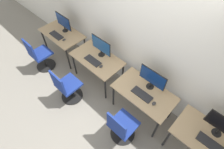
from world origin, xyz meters
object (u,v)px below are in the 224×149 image
Objects in this scene: office_chair_left at (67,88)px; monitor_far_right at (224,126)px; keyboard_left at (93,61)px; office_chair_far_left at (40,56)px; mouse_far_left at (64,40)px; monitor_left at (101,46)px; keyboard_far_right at (210,143)px; monitor_right at (152,78)px; keyboard_far_left at (56,35)px; monitor_far_left at (63,22)px; keyboard_right at (142,94)px; mouse_right at (154,103)px; office_chair_right at (122,128)px; mouse_left at (101,66)px.

monitor_far_right reaches higher than office_chair_left.
office_chair_far_left is at bearing -155.48° from keyboard_left.
monitor_left is (1.00, 0.27, 0.23)m from mouse_far_left.
keyboard_far_right is at bearing 16.12° from office_chair_left.
monitor_left is at bearing -178.66° from monitor_right.
monitor_far_left is at bearing 90.00° from keyboard_far_left.
keyboard_right is at bearing -90.00° from monitor_right.
keyboard_far_left is at bearing -175.65° from mouse_far_left.
mouse_right is at bearing -2.24° from keyboard_right.
keyboard_left is at bearing 156.97° from office_chair_right.
mouse_far_left is 2.55m from mouse_right.
mouse_far_left is 0.10× the size of office_chair_left.
mouse_left is at bearing 1.22° from keyboard_far_left.
office_chair_far_left is 2.94m from mouse_right.
monitor_left reaches higher than keyboard_left.
monitor_far_left is 1.34× the size of keyboard_right.
office_chair_far_left is 1.66m from monitor_left.
keyboard_far_left is (-0.00, -0.27, -0.24)m from monitor_far_left.
keyboard_right is at bearing -9.78° from monitor_left.
office_chair_left reaches higher than keyboard_far_left.
mouse_far_left is 1.22m from office_chair_left.
monitor_far_left is at bearing 169.33° from keyboard_left.
monitor_left is at bearing 170.22° from keyboard_right.
office_chair_far_left reaches higher than mouse_far_left.
monitor_left is at bearing 12.90° from keyboard_far_left.
mouse_right is (1.61, 0.74, 0.34)m from office_chair_left.
mouse_right is at bearing -166.37° from monitor_far_right.
monitor_far_left is at bearing -178.84° from monitor_right.
office_chair_right is (2.62, -0.54, -0.34)m from keyboard_far_left.
office_chair_left is (-0.06, -0.71, -0.34)m from keyboard_left.
keyboard_left is (0.00, -0.26, -0.24)m from monitor_left.
monitor_left is 1.32m from keyboard_right.
mouse_left is at bearing 152.31° from office_chair_right.
office_chair_right is at bearing 0.51° from office_chair_far_left.
monitor_left is at bearing 148.16° from office_chair_right.
office_chair_left is (1.21, -0.68, -0.34)m from keyboard_far_left.
keyboard_left is (1.00, 0.01, -0.01)m from mouse_far_left.
mouse_left is (0.25, 0.00, 0.01)m from keyboard_left.
monitor_right is (2.56, 0.05, 0.00)m from monitor_far_left.
mouse_left is at bearing -46.13° from monitor_left.
mouse_right is at bearing -44.03° from monitor_right.
mouse_right is (2.85, 0.63, 0.34)m from office_chair_far_left.
monitor_left is at bearing 33.34° from office_chair_far_left.
keyboard_far_right is (1.22, 0.62, 0.34)m from office_chair_right.
office_chair_far_left is 1.70m from mouse_left.
office_chair_right is (0.06, -0.61, -0.34)m from keyboard_right.
keyboard_right is 1.28m from keyboard_far_right.
mouse_far_left is at bearing -178.71° from keyboard_right.
keyboard_left is 1.00× the size of keyboard_far_right.
mouse_left is 0.85m from office_chair_left.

